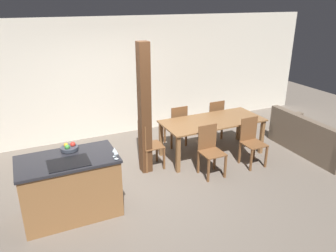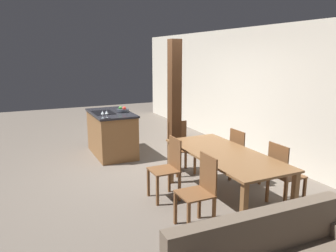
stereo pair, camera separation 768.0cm
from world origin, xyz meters
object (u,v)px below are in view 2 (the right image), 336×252
wine_glass_middle (107,112)px  dining_chair_near_right (200,190)px  fruit_bowl (123,110)px  dining_chair_near_left (168,167)px  timber_post (174,107)px  dining_chair_far_right (283,173)px  dining_chair_head_end (180,146)px  wine_glass_near (103,113)px  dining_chair_far_left (242,155)px  dining_table (224,159)px  kitchen_island (112,133)px

wine_glass_middle → dining_chair_near_right: bearing=8.6°
fruit_bowl → wine_glass_middle: 0.74m
dining_chair_near_left → timber_post: (-1.02, 0.61, 0.71)m
dining_chair_far_right → dining_chair_head_end: same height
dining_chair_far_right → dining_chair_head_end: size_ratio=1.00×
dining_chair_far_right → dining_chair_head_end: 2.00m
dining_chair_far_right → timber_post: bearing=21.2°
wine_glass_near → dining_chair_head_end: (0.94, 1.18, -0.56)m
timber_post → dining_chair_far_right: bearing=21.2°
fruit_bowl → dining_chair_far_left: size_ratio=0.27×
wine_glass_middle → dining_chair_head_end: bearing=49.7°
dining_table → kitchen_island: bearing=-164.0°
dining_table → dining_chair_far_right: (0.47, 0.68, -0.18)m
dining_chair_near_right → dining_chair_far_left: 1.66m
kitchen_island → dining_chair_far_left: kitchen_island is taller
fruit_bowl → dining_chair_near_left: size_ratio=0.27×
kitchen_island → dining_chair_near_left: 2.52m
fruit_bowl → dining_chair_near_right: bearing=-1.2°
timber_post → dining_chair_far_left: bearing=36.6°
wine_glass_near → dining_table: size_ratio=0.07×
timber_post → dining_chair_near_left: bearing=-30.6°
fruit_bowl → wine_glass_middle: wine_glass_middle is taller
wine_glass_near → timber_post: bearing=52.2°
wine_glass_middle → dining_chair_head_end: size_ratio=0.15×
wine_glass_near → timber_post: (0.86, 1.11, 0.15)m
fruit_bowl → dining_chair_far_left: 2.80m
dining_chair_far_left → dining_chair_head_end: 1.17m
dining_chair_far_left → dining_chair_far_right: (0.93, 0.00, 0.00)m
kitchen_island → dining_chair_far_left: size_ratio=1.51×
dining_chair_near_left → wine_glass_near: bearing=-165.1°
kitchen_island → fruit_bowl: fruit_bowl is taller
fruit_bowl → dining_chair_head_end: (1.49, 0.61, -0.49)m
wine_glass_near → timber_post: timber_post is taller
dining_chair_near_right → dining_chair_head_end: size_ratio=1.00×
wine_glass_near → timber_post: 1.41m
dining_chair_near_right → kitchen_island: bearing=-177.2°
fruit_bowl → dining_table: bearing=11.9°
fruit_bowl → dining_chair_near_left: (2.43, -0.07, -0.49)m
kitchen_island → dining_chair_far_right: bearing=24.0°
kitchen_island → fruit_bowl: size_ratio=5.50×
dining_chair_near_left → dining_chair_far_right: 1.66m
dining_table → dining_chair_head_end: dining_chair_head_end is taller
wine_glass_near → dining_table: (2.35, 1.18, -0.38)m
dining_table → fruit_bowl: bearing=-168.1°
wine_glass_near → dining_chair_far_right: wine_glass_near is taller
dining_chair_near_right → dining_chair_far_right: 1.37m
dining_table → timber_post: bearing=-177.0°
wine_glass_middle → dining_chair_far_right: 3.38m
wine_glass_middle → dining_chair_far_right: bearing=32.4°
kitchen_island → wine_glass_near: 0.92m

